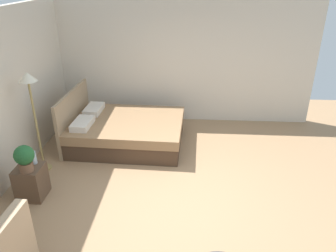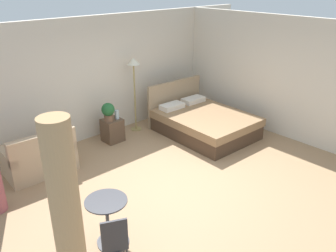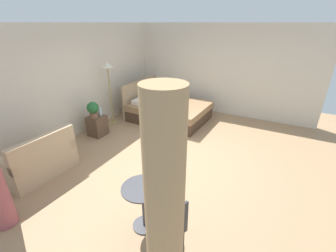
{
  "view_description": "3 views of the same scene",
  "coord_description": "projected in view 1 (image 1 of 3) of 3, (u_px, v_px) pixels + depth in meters",
  "views": [
    {
      "loc": [
        -4.11,
        -0.1,
        3.22
      ],
      "look_at": [
        0.6,
        0.21,
        0.99
      ],
      "focal_mm": 35.04,
      "sensor_mm": 36.0,
      "label": 1
    },
    {
      "loc": [
        -3.99,
        -3.92,
        3.51
      ],
      "look_at": [
        0.06,
        0.53,
        0.9
      ],
      "focal_mm": 37.23,
      "sensor_mm": 36.0,
      "label": 2
    },
    {
      "loc": [
        -3.97,
        -1.9,
        2.74
      ],
      "look_at": [
        -0.35,
        0.03,
        0.86
      ],
      "focal_mm": 24.32,
      "sensor_mm": 36.0,
      "label": 3
    }
  ],
  "objects": [
    {
      "name": "ground_plane",
      "position": [
        179.0,
        201.0,
        5.1
      ],
      "size": [
        9.31,
        8.73,
        0.02
      ],
      "primitive_type": "cube",
      "color": "#9E7A56"
    },
    {
      "name": "wall_right",
      "position": [
        185.0,
        62.0,
        7.35
      ],
      "size": [
        0.12,
        5.73,
        2.74
      ],
      "primitive_type": "cube",
      "color": "beige",
      "rests_on": "ground"
    },
    {
      "name": "bed",
      "position": [
        124.0,
        131.0,
        6.67
      ],
      "size": [
        1.76,
        2.28,
        1.09
      ],
      "color": "#473323",
      "rests_on": "ground"
    },
    {
      "name": "nightstand",
      "position": [
        31.0,
        182.0,
        5.08
      ],
      "size": [
        0.42,
        0.4,
        0.53
      ],
      "color": "brown",
      "rests_on": "ground"
    },
    {
      "name": "potted_plant",
      "position": [
        24.0,
        157.0,
        4.77
      ],
      "size": [
        0.29,
        0.29,
        0.42
      ],
      "color": "brown",
      "rests_on": "nightstand"
    },
    {
      "name": "vase",
      "position": [
        33.0,
        158.0,
        5.03
      ],
      "size": [
        0.09,
        0.09,
        0.2
      ],
      "color": "silver",
      "rests_on": "nightstand"
    },
    {
      "name": "floor_lamp",
      "position": [
        30.0,
        92.0,
        5.29
      ],
      "size": [
        0.29,
        0.29,
        1.78
      ],
      "color": "#99844C",
      "rests_on": "ground"
    }
  ]
}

